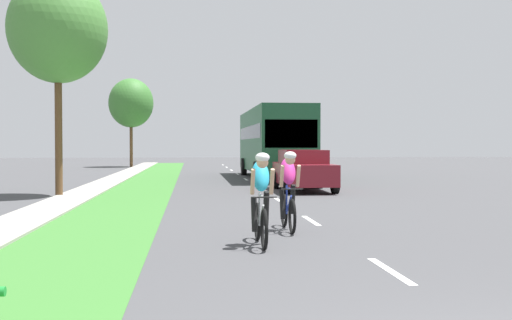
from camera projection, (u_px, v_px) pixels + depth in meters
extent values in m
plane|color=#424244|center=(261.00, 189.00, 23.95)|extent=(120.00, 120.00, 0.00)
cube|color=#38722D|center=(141.00, 190.00, 23.47)|extent=(2.42, 70.00, 0.01)
cube|color=#9E998E|center=(90.00, 190.00, 23.28)|extent=(1.32, 70.00, 0.10)
cube|color=white|center=(390.00, 271.00, 8.44)|extent=(0.12, 1.80, 0.01)
cube|color=white|center=(311.00, 221.00, 14.00)|extent=(0.12, 1.80, 0.01)
cube|color=white|center=(277.00, 199.00, 19.57)|extent=(0.12, 1.80, 0.01)
cube|color=white|center=(258.00, 187.00, 25.14)|extent=(0.12, 1.80, 0.01)
cube|color=white|center=(246.00, 179.00, 30.71)|extent=(0.12, 1.80, 0.01)
cube|color=white|center=(237.00, 174.00, 36.28)|extent=(0.12, 1.80, 0.01)
cube|color=white|center=(231.00, 170.00, 41.84)|extent=(0.12, 1.80, 0.01)
cube|color=white|center=(227.00, 167.00, 47.41)|extent=(0.12, 1.80, 0.01)
cube|color=white|center=(223.00, 165.00, 52.98)|extent=(0.12, 1.80, 0.01)
torus|color=black|center=(257.00, 222.00, 11.09)|extent=(0.06, 0.68, 0.68)
torus|color=black|center=(264.00, 229.00, 10.06)|extent=(0.06, 0.68, 0.68)
cylinder|color=#A5A8AD|center=(261.00, 215.00, 10.47)|extent=(0.04, 0.59, 0.43)
cylinder|color=#A5A8AD|center=(259.00, 208.00, 10.75)|extent=(0.04, 0.04, 0.55)
cylinder|color=#A5A8AD|center=(261.00, 196.00, 10.51)|extent=(0.03, 0.55, 0.03)
cylinder|color=black|center=(264.00, 197.00, 10.07)|extent=(0.42, 0.02, 0.02)
ellipsoid|color=#26A5CC|center=(261.00, 176.00, 10.58)|extent=(0.30, 0.54, 0.63)
sphere|color=tan|center=(262.00, 162.00, 10.29)|extent=(0.20, 0.20, 0.20)
ellipsoid|color=white|center=(262.00, 157.00, 10.29)|extent=(0.24, 0.28, 0.16)
cylinder|color=tan|center=(253.00, 182.00, 10.28)|extent=(0.07, 0.26, 0.45)
cylinder|color=tan|center=(272.00, 182.00, 10.32)|extent=(0.07, 0.26, 0.45)
cylinder|color=black|center=(254.00, 214.00, 10.66)|extent=(0.10, 0.30, 0.60)
cylinder|color=black|center=(266.00, 209.00, 10.63)|extent=(0.10, 0.25, 0.61)
torus|color=black|center=(284.00, 211.00, 12.92)|extent=(0.06, 0.68, 0.68)
torus|color=black|center=(292.00, 216.00, 11.89)|extent=(0.06, 0.68, 0.68)
cylinder|color=#23389E|center=(289.00, 205.00, 12.30)|extent=(0.04, 0.59, 0.43)
cylinder|color=#23389E|center=(287.00, 199.00, 12.58)|extent=(0.04, 0.04, 0.55)
cylinder|color=#23389E|center=(288.00, 188.00, 12.34)|extent=(0.03, 0.55, 0.03)
cylinder|color=black|center=(292.00, 189.00, 11.89)|extent=(0.42, 0.02, 0.02)
ellipsoid|color=#CC2D8C|center=(288.00, 171.00, 12.40)|extent=(0.30, 0.54, 0.63)
sphere|color=tan|center=(290.00, 160.00, 12.12)|extent=(0.20, 0.20, 0.20)
ellipsoid|color=white|center=(290.00, 156.00, 12.12)|extent=(0.24, 0.28, 0.16)
cylinder|color=tan|center=(282.00, 176.00, 12.11)|extent=(0.07, 0.26, 0.45)
cylinder|color=tan|center=(298.00, 176.00, 12.14)|extent=(0.07, 0.26, 0.45)
cylinder|color=black|center=(282.00, 204.00, 12.49)|extent=(0.10, 0.30, 0.60)
cylinder|color=black|center=(293.00, 199.00, 12.46)|extent=(0.10, 0.25, 0.61)
cube|color=maroon|center=(304.00, 174.00, 23.05)|extent=(1.76, 4.30, 0.76)
cube|color=maroon|center=(303.00, 157.00, 23.18)|extent=(1.55, 2.24, 0.52)
cube|color=#1E2833|center=(308.00, 158.00, 22.22)|extent=(1.44, 0.08, 0.44)
cylinder|color=black|center=(285.00, 185.00, 21.64)|extent=(0.22, 0.64, 0.64)
cylinder|color=black|center=(335.00, 184.00, 21.82)|extent=(0.22, 0.64, 0.64)
cylinder|color=black|center=(275.00, 180.00, 24.29)|extent=(0.22, 0.64, 0.64)
cylinder|color=black|center=(319.00, 180.00, 24.47)|extent=(0.22, 0.64, 0.64)
cube|color=#194C2D|center=(273.00, 141.00, 31.95)|extent=(2.50, 11.60, 3.10)
cube|color=#1E2833|center=(273.00, 133.00, 31.94)|extent=(2.52, 10.67, 0.64)
cube|color=#1E2833|center=(291.00, 134.00, 26.20)|extent=(2.25, 0.06, 1.20)
cylinder|color=black|center=(257.00, 172.00, 28.10)|extent=(0.28, 0.96, 0.96)
cylinder|color=black|center=(311.00, 172.00, 28.36)|extent=(0.28, 0.96, 0.96)
cylinder|color=black|center=(244.00, 167.00, 35.02)|extent=(0.28, 0.96, 0.96)
cylinder|color=black|center=(288.00, 166.00, 35.28)|extent=(0.28, 0.96, 0.96)
cylinder|color=brown|center=(59.00, 133.00, 20.55)|extent=(0.24, 0.24, 4.23)
ellipsoid|color=#478438|center=(58.00, 29.00, 20.47)|extent=(3.23, 3.23, 3.55)
cylinder|color=brown|center=(131.00, 144.00, 47.99)|extent=(0.24, 0.24, 3.56)
ellipsoid|color=#38722D|center=(131.00, 103.00, 47.92)|extent=(3.43, 3.43, 3.77)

